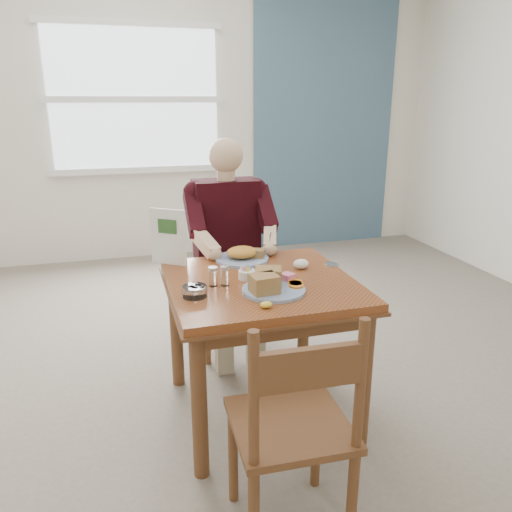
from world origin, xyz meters
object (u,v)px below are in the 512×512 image
object	(u,v)px
far_plate	(243,255)
chair_far	(227,278)
table	(261,301)
near_plate	(271,284)
diner	(229,233)
chair_near	(294,429)

from	to	relation	value
far_plate	chair_far	bearing A→B (deg)	89.06
chair_far	far_plate	world-z (taller)	chair_far
table	near_plate	distance (m)	0.22
near_plate	diner	bearing A→B (deg)	89.96
table	diner	xyz separation A→B (m)	(0.00, 0.71, 0.17)
chair_far	far_plate	distance (m)	0.56
diner	near_plate	xyz separation A→B (m)	(-0.00, -0.87, -0.02)
chair_far	chair_near	xyz separation A→B (m)	(-0.12, -1.60, 0.00)
table	chair_near	world-z (taller)	chair_near
chair_far	near_plate	bearing A→B (deg)	-90.04
chair_near	diner	bearing A→B (deg)	85.65
table	far_plate	distance (m)	0.36
chair_near	chair_far	bearing A→B (deg)	85.89
table	near_plate	bearing A→B (deg)	-90.21
table	chair_near	bearing A→B (deg)	-98.13
far_plate	diner	bearing A→B (deg)	88.84
table	chair_far	xyz separation A→B (m)	(0.00, 0.80, -0.16)
table	far_plate	xyz separation A→B (m)	(-0.01, 0.33, 0.14)
chair_near	near_plate	xyz separation A→B (m)	(0.11, 0.64, 0.31)
table	near_plate	xyz separation A→B (m)	(-0.00, -0.16, 0.15)
diner	far_plate	xyz separation A→B (m)	(-0.01, -0.38, -0.03)
chair_far	far_plate	bearing A→B (deg)	-90.94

